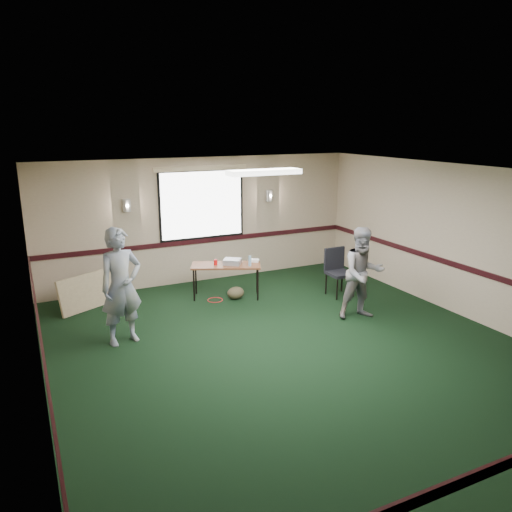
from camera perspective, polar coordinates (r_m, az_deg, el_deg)
name	(u,v)px	position (r m, az deg, el deg)	size (l,w,h in m)	color
ground	(293,351)	(7.81, 4.21, -10.79)	(8.00, 8.00, 0.00)	black
room_shell	(236,225)	(9.12, -2.25, 3.51)	(8.00, 8.02, 8.00)	tan
folding_table	(226,267)	(9.90, -3.45, -1.25)	(1.46, 1.05, 0.68)	#502917
projector	(232,262)	(9.87, -2.73, -0.65)	(0.33, 0.28, 0.11)	#96969E
game_console	(254,260)	(10.06, -0.21, -0.51)	(0.19, 0.15, 0.05)	white
red_cup	(216,262)	(9.85, -4.64, -0.72)	(0.07, 0.07, 0.11)	red
water_bottle	(250,261)	(9.75, -0.71, -0.57)	(0.06, 0.06, 0.20)	#82B0D5
duffel_bag	(236,293)	(9.93, -2.34, -4.24)	(0.35, 0.26, 0.25)	#474029
cable_coil	(215,300)	(9.91, -4.69, -5.03)	(0.31, 0.31, 0.02)	red
folded_table	(90,291)	(9.90, -18.40, -3.78)	(1.31, 0.06, 0.67)	#997F5E
conference_chair	(338,268)	(10.20, 9.30, -1.35)	(0.46, 0.49, 0.95)	black
person_left	(121,286)	(8.03, -15.15, -3.37)	(0.68, 0.45, 1.86)	#3D4D86
person_right	(363,273)	(8.99, 12.10, -1.95)	(0.80, 0.62, 1.65)	slate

